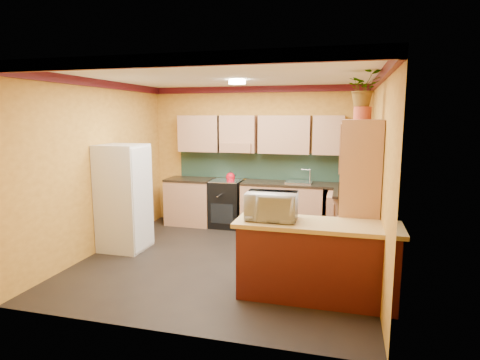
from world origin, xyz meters
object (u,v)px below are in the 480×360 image
fridge (124,198)px  pantry (358,201)px  base_cabinets_back (258,206)px  microwave (271,206)px  breakfast_bar (316,263)px  stove (226,203)px

fridge → pantry: size_ratio=0.81×
base_cabinets_back → pantry: size_ratio=1.74×
base_cabinets_back → microwave: bearing=-74.4°
base_cabinets_back → microwave: (0.77, -2.75, 0.65)m
base_cabinets_back → fridge: size_ratio=2.15×
pantry → breakfast_bar: 1.08m
microwave → fridge: bearing=156.4°
breakfast_bar → microwave: 0.85m
pantry → fridge: bearing=175.6°
stove → fridge: size_ratio=0.54×
pantry → breakfast_bar: bearing=-121.4°
base_cabinets_back → microwave: 2.93m
microwave → pantry: bearing=35.5°
fridge → pantry: (3.60, -0.28, 0.20)m
pantry → base_cabinets_back: bearing=131.8°
base_cabinets_back → breakfast_bar: 3.04m
stove → microwave: (1.39, -2.75, 0.64)m
fridge → base_cabinets_back: bearing=43.1°
stove → fridge: bearing=-125.1°
fridge → microwave: (2.59, -1.04, 0.24)m
stove → fridge: 2.13m
breakfast_bar → microwave: bearing=180.0°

